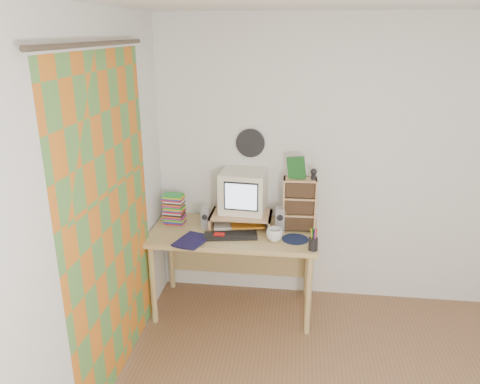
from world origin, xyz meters
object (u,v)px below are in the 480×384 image
(mug, at_px, (274,235))
(diary, at_px, (180,237))
(dvd_stack, at_px, (174,210))
(crt_monitor, at_px, (243,192))
(keyboard, at_px, (231,236))
(cd_rack, at_px, (299,205))
(desk, at_px, (235,242))

(mug, height_order, diary, mug)
(diary, bearing_deg, dvd_stack, 130.49)
(dvd_stack, bearing_deg, crt_monitor, 8.86)
(dvd_stack, relative_size, diary, 0.92)
(keyboard, relative_size, mug, 3.28)
(keyboard, xyz_separation_m, cd_rack, (0.55, 0.23, 0.21))
(dvd_stack, bearing_deg, diary, -62.71)
(keyboard, bearing_deg, dvd_stack, 145.85)
(desk, xyz_separation_m, cd_rack, (0.54, 0.03, 0.36))
(crt_monitor, height_order, dvd_stack, crt_monitor)
(desk, xyz_separation_m, mug, (0.35, -0.21, 0.19))
(crt_monitor, height_order, cd_rack, crt_monitor)
(crt_monitor, bearing_deg, dvd_stack, -171.49)
(crt_monitor, bearing_deg, keyboard, -98.61)
(cd_rack, bearing_deg, desk, -177.85)
(desk, relative_size, mug, 10.65)
(desk, bearing_deg, cd_rack, 3.46)
(mug, distance_m, diary, 0.76)
(desk, relative_size, diary, 5.39)
(keyboard, height_order, cd_rack, cd_rack)
(desk, bearing_deg, mug, -31.48)
(crt_monitor, xyz_separation_m, cd_rack, (0.48, -0.05, -0.07))
(cd_rack, height_order, mug, cd_rack)
(desk, height_order, dvd_stack, dvd_stack)
(desk, height_order, mug, mug)
(cd_rack, bearing_deg, diary, -162.37)
(cd_rack, bearing_deg, crt_monitor, 172.26)
(cd_rack, bearing_deg, keyboard, -158.87)
(dvd_stack, distance_m, mug, 0.93)
(cd_rack, xyz_separation_m, diary, (-0.94, -0.32, -0.20))
(desk, bearing_deg, diary, -144.18)
(diary, bearing_deg, desk, 54.23)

